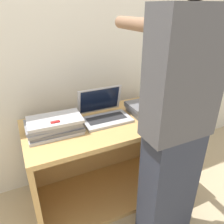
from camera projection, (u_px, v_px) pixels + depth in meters
ground_plane at (124, 218)px, 1.78m from camera, size 12.00×12.00×0.00m
wall_back at (86, 52)px, 1.85m from camera, size 8.00×0.05×2.40m
cart at (104, 154)px, 1.93m from camera, size 1.27×0.63×0.74m
laptop_open at (104, 113)px, 1.73m from camera, size 0.37×0.28×0.24m
laptop_stack_left at (54, 126)px, 1.53m from camera, size 0.39×0.24×0.11m
laptop_stack_right at (150, 107)px, 1.84m from camera, size 0.39×0.24×0.09m
person at (176, 127)px, 1.27m from camera, size 0.40×0.54×1.81m
inventory_tag at (55, 122)px, 1.46m from camera, size 0.06×0.02×0.01m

